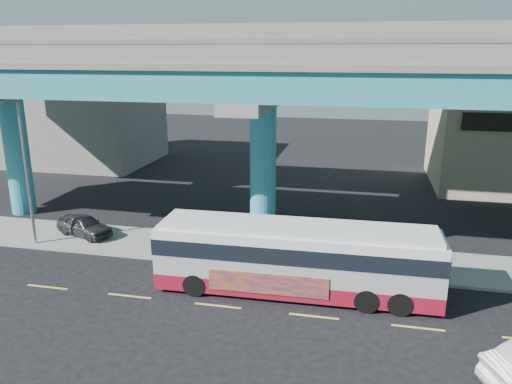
% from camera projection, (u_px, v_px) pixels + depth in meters
% --- Properties ---
extents(ground, '(120.00, 120.00, 0.00)m').
position_uv_depth(ground, '(220.00, 302.00, 21.07)').
color(ground, black).
rests_on(ground, ground).
extents(sidewalk, '(70.00, 4.00, 0.15)m').
position_uv_depth(sidewalk, '(249.00, 251.00, 26.22)').
color(sidewalk, gray).
rests_on(sidewalk, ground).
extents(lane_markings, '(58.00, 0.12, 0.01)m').
position_uv_depth(lane_markings, '(218.00, 306.00, 20.79)').
color(lane_markings, '#D8C64C').
rests_on(lane_markings, ground).
extents(viaduct, '(52.00, 12.40, 11.70)m').
position_uv_depth(viaduct, '(264.00, 72.00, 27.11)').
color(viaduct, teal).
rests_on(viaduct, ground).
extents(building_concrete, '(12.00, 10.00, 9.00)m').
position_uv_depth(building_concrete, '(85.00, 114.00, 46.49)').
color(building_concrete, gray).
rests_on(building_concrete, ground).
extents(transit_bus, '(12.25, 2.86, 3.13)m').
position_uv_depth(transit_bus, '(296.00, 256.00, 21.50)').
color(transit_bus, maroon).
rests_on(transit_bus, ground).
extents(parked_car, '(3.67, 4.42, 1.20)m').
position_uv_depth(parked_car, '(84.00, 225.00, 28.14)').
color(parked_car, '#2D2D32').
rests_on(parked_car, sidewalk).
extents(street_lamp, '(0.50, 2.56, 7.88)m').
position_uv_depth(street_lamp, '(17.00, 153.00, 25.24)').
color(street_lamp, gray).
rests_on(street_lamp, sidewalk).
extents(stop_sign, '(0.70, 0.30, 2.45)m').
position_uv_depth(stop_sign, '(291.00, 231.00, 23.99)').
color(stop_sign, gray).
rests_on(stop_sign, sidewalk).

